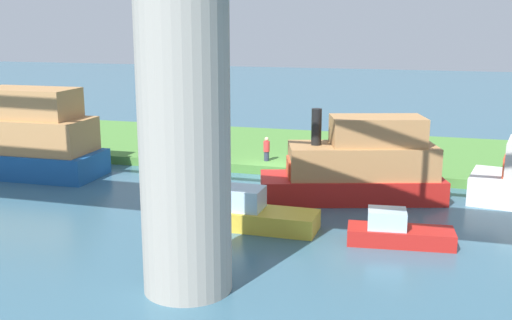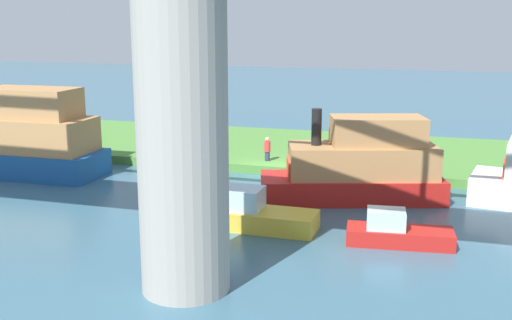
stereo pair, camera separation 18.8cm
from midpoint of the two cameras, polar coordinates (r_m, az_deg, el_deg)
ground_plane at (r=34.06m, az=1.28°, el=-1.44°), size 160.00×160.00×0.00m
grassy_bank at (r=39.68m, az=3.51°, el=0.95°), size 80.00×12.00×0.50m
bridge_pylon at (r=18.65m, az=-6.97°, el=3.32°), size 2.80×2.80×10.64m
person_on_bank at (r=35.21m, az=0.84°, el=1.04°), size 0.47×0.47×1.39m
mooring_post at (r=35.12m, az=3.51°, el=0.49°), size 0.20×0.20×0.81m
motorboat_red at (r=36.51m, az=-21.51°, el=1.77°), size 10.40×3.62×5.29m
pontoon_yellow at (r=29.52m, az=9.27°, el=-0.58°), size 9.05×5.24×4.39m
riverboat_paddlewheel at (r=24.26m, az=12.73°, el=-6.51°), size 4.14×1.84×1.34m
skiff_small at (r=25.40m, az=-0.52°, el=-5.02°), size 5.04×1.85×1.67m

